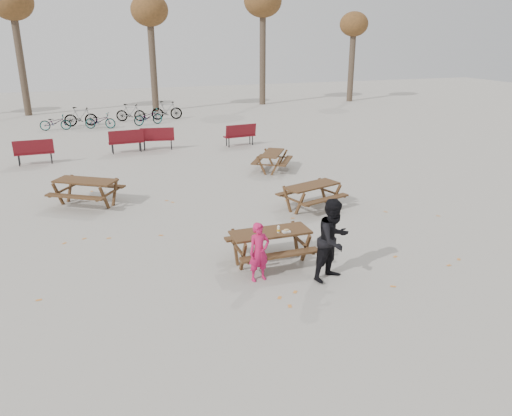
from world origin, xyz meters
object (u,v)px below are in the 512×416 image
object	(u,v)px
picnic_table_east	(312,197)
picnic_table_far	(272,161)
picnic_table_north	(87,193)
adult	(333,240)
main_picnic_table	(270,239)
soda_bottle	(278,230)
food_tray	(286,232)
child	(259,252)

from	to	relation	value
picnic_table_east	picnic_table_far	xyz separation A→B (m)	(0.45, 4.49, -0.02)
picnic_table_east	picnic_table_north	size ratio (longest dim) A/B	0.92
adult	picnic_table_east	size ratio (longest dim) A/B	1.05
main_picnic_table	soda_bottle	distance (m)	0.32
soda_bottle	picnic_table_east	world-z (taller)	soda_bottle
food_tray	picnic_table_east	xyz separation A→B (m)	(2.19, 3.30, -0.42)
soda_bottle	adult	xyz separation A→B (m)	(0.83, -1.03, 0.05)
child	adult	distance (m)	1.59
picnic_table_east	picnic_table_north	bearing A→B (deg)	141.33
child	picnic_table_north	xyz separation A→B (m)	(-3.34, 6.36, -0.25)
child	picnic_table_far	bearing A→B (deg)	60.62
soda_bottle	picnic_table_north	size ratio (longest dim) A/B	0.09
soda_bottle	picnic_table_east	xyz separation A→B (m)	(2.36, 3.25, -0.48)
main_picnic_table	adult	distance (m)	1.55
soda_bottle	adult	distance (m)	1.33
main_picnic_table	child	xyz separation A→B (m)	(-0.52, -0.71, 0.06)
main_picnic_table	adult	world-z (taller)	adult
food_tray	soda_bottle	xyz separation A→B (m)	(-0.17, 0.05, 0.05)
main_picnic_table	food_tray	world-z (taller)	food_tray
adult	food_tray	bearing A→B (deg)	101.05
picnic_table_east	soda_bottle	bearing A→B (deg)	-143.06
food_tray	picnic_table_north	bearing A→B (deg)	125.64
soda_bottle	picnic_table_east	distance (m)	4.05
soda_bottle	picnic_table_east	bearing A→B (deg)	53.99
child	picnic_table_far	xyz separation A→B (m)	(3.48, 8.33, -0.29)
food_tray	child	distance (m)	1.00
picnic_table_north	picnic_table_east	bearing A→B (deg)	11.19
main_picnic_table	adult	xyz separation A→B (m)	(0.97, -1.16, 0.31)
soda_bottle	adult	bearing A→B (deg)	-51.08
main_picnic_table	soda_bottle	size ratio (longest dim) A/B	10.59
picnic_table_east	picnic_table_far	size ratio (longest dim) A/B	1.05
child	picnic_table_east	distance (m)	4.89
child	main_picnic_table	bearing A→B (deg)	46.96
main_picnic_table	picnic_table_north	world-z (taller)	picnic_table_north
picnic_table_east	picnic_table_north	world-z (taller)	picnic_table_north
food_tray	picnic_table_far	size ratio (longest dim) A/B	0.11
soda_bottle	picnic_table_far	distance (m)	8.25
child	picnic_table_north	world-z (taller)	child
picnic_table_far	picnic_table_north	bearing A→B (deg)	138.76
adult	picnic_table_far	xyz separation A→B (m)	(1.98, 8.78, -0.55)
picnic_table_far	main_picnic_table	bearing A→B (deg)	-168.53
food_tray	adult	bearing A→B (deg)	-55.91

